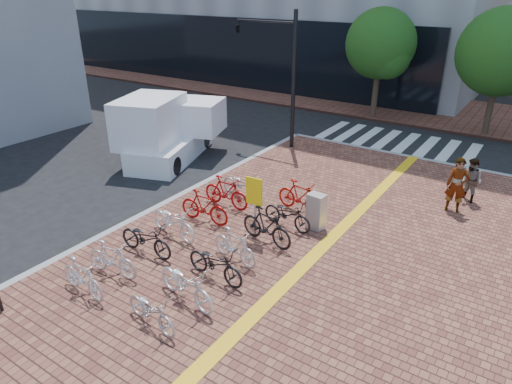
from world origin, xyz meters
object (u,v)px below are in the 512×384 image
Objects in this scene: bike_3 at (173,221)px; bike_9 at (215,263)px; yellow_sign at (255,197)px; bike_7 at (151,310)px; pedestrian_a at (457,185)px; bike_5 at (226,192)px; bike_6 at (242,185)px; bike_11 at (267,226)px; bike_13 at (300,197)px; bike_1 at (112,259)px; utility_box at (316,211)px; bike_12 at (287,214)px; box_truck at (169,130)px; traffic_light_pole at (267,53)px; bike_10 at (235,246)px; pedestrian_b at (471,181)px; bike_0 at (82,277)px; bike_4 at (204,207)px; bike_2 at (146,239)px; bike_8 at (186,284)px.

bike_3 is 1.06× the size of bike_9.
bike_7 is at bearing -86.35° from yellow_sign.
bike_3 is 9.38m from pedestrian_a.
bike_6 is (-0.02, 0.98, -0.08)m from bike_5.
bike_11 is 1.02× the size of bike_13.
utility_box is (3.31, 5.26, 0.09)m from bike_1.
bike_12 is 8.17m from box_truck.
traffic_light_pole is (-4.94, 12.53, 3.77)m from bike_7.
traffic_light_pole is at bearing 37.74° from bike_10.
bike_3 is at bearing -177.59° from bike_6.
utility_box is at bearing -98.75° from pedestrian_b.
pedestrian_a is 1.19× the size of pedestrian_b.
bike_5 is 0.30× the size of traffic_light_pole.
pedestrian_b reaches higher than bike_10.
bike_11 is 10.21m from traffic_light_pole.
pedestrian_b is 7.99m from yellow_sign.
bike_6 is at bearing 169.04° from utility_box.
traffic_light_pole reaches higher than bike_0.
bike_1 is at bearing -170.33° from bike_3.
bike_4 is 9.26m from traffic_light_pole.
yellow_sign reaches higher than pedestrian_b.
bike_4 is at bearing -71.05° from traffic_light_pole.
bike_6 is 4.26m from bike_10.
bike_10 reaches higher than bike_6.
bike_1 is 0.88× the size of bike_11.
bike_1 is 0.90× the size of bike_4.
bike_10 is at bearing -178.29° from bike_12.
bike_11 is 0.98× the size of pedestrian_a.
bike_3 is 1.10× the size of bike_12.
bike_2 is 11.38m from traffic_light_pole.
pedestrian_b is 0.29× the size of box_truck.
pedestrian_b is at bearing -33.36° from bike_12.
bike_12 is at bearing -109.50° from bike_6.
yellow_sign reaches higher than bike_2.
bike_6 is 1.08× the size of bike_10.
utility_box is at bearing -140.57° from pedestrian_a.
bike_6 is 0.90× the size of yellow_sign.
yellow_sign is (-0.52, -1.08, 0.89)m from bike_12.
bike_5 is at bearing 123.52° from bike_13.
bike_9 is at bearing 9.42° from bike_8.
bike_4 is at bearing -37.02° from box_truck.
bike_0 reaches higher than bike_2.
yellow_sign reaches higher than utility_box.
yellow_sign is (1.97, 4.70, 0.87)m from bike_0.
bike_6 is 7.38m from traffic_light_pole.
bike_1 is 4.42m from bike_11.
bike_13 is 5.24m from pedestrian_a.
bike_0 is 2.62m from bike_8.
bike_3 is at bearing 154.60° from bike_13.
bike_5 reaches higher than bike_0.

